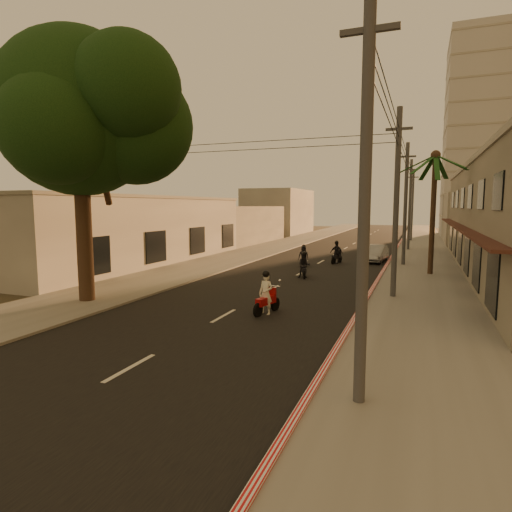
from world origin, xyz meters
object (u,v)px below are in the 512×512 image
(scooter_mid_b, at_px, (336,253))
(scooter_far_a, at_px, (304,257))
(parked_car, at_px, (375,253))
(broadleaf_tree, at_px, (88,114))
(palm_tree, at_px, (435,162))
(scooter_mid_a, at_px, (304,266))
(scooter_red, at_px, (266,295))

(scooter_mid_b, xyz_separation_m, scooter_far_a, (-1.97, -2.43, -0.08))
(parked_car, bearing_deg, scooter_mid_b, -137.45)
(broadleaf_tree, relative_size, palm_tree, 1.48)
(palm_tree, height_order, scooter_far_a, palm_tree)
(scooter_mid_a, bearing_deg, scooter_mid_b, 68.54)
(palm_tree, bearing_deg, parked_car, 125.00)
(scooter_red, bearing_deg, scooter_far_a, 112.13)
(broadleaf_tree, height_order, scooter_mid_b, broadleaf_tree)
(scooter_mid_a, height_order, scooter_far_a, scooter_mid_a)
(broadleaf_tree, relative_size, scooter_mid_a, 7.25)
(palm_tree, height_order, scooter_mid_a, palm_tree)
(scooter_far_a, bearing_deg, broadleaf_tree, -116.89)
(palm_tree, xyz_separation_m, scooter_red, (-6.50, -13.06, -6.33))
(broadleaf_tree, distance_m, palm_tree, 20.18)
(scooter_mid_b, bearing_deg, broadleaf_tree, -100.71)
(palm_tree, distance_m, scooter_red, 15.90)
(scooter_mid_b, bearing_deg, scooter_mid_a, -81.27)
(scooter_far_a, bearing_deg, scooter_mid_a, -80.06)
(scooter_red, xyz_separation_m, parked_car, (2.53, 18.73, -0.14))
(broadleaf_tree, xyz_separation_m, palm_tree, (14.61, 13.86, -1.33))
(scooter_mid_b, height_order, parked_car, scooter_mid_b)
(scooter_mid_b, xyz_separation_m, parked_car, (2.72, 2.12, -0.14))
(broadleaf_tree, height_order, scooter_red, broadleaf_tree)
(palm_tree, xyz_separation_m, parked_car, (-3.97, 5.67, -6.47))
(broadleaf_tree, xyz_separation_m, scooter_red, (8.11, 0.80, -7.66))
(scooter_red, bearing_deg, palm_tree, 76.98)
(palm_tree, relative_size, scooter_mid_b, 4.56)
(broadleaf_tree, height_order, scooter_mid_a, broadleaf_tree)
(palm_tree, xyz_separation_m, scooter_mid_b, (-6.69, 3.56, -6.33))
(broadleaf_tree, distance_m, scooter_far_a, 17.88)
(broadleaf_tree, bearing_deg, palm_tree, 43.48)
(broadleaf_tree, xyz_separation_m, scooter_mid_b, (7.92, 17.41, -7.66))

